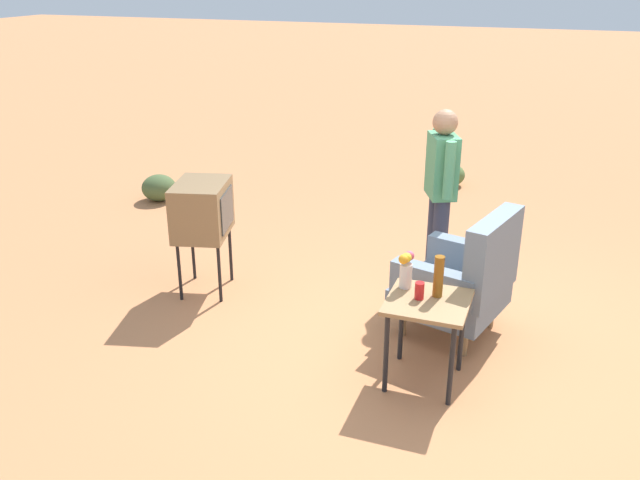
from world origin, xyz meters
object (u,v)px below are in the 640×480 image
at_px(side_table, 427,313).
at_px(flower_vase, 406,268).
at_px(tv_on_stand, 202,210).
at_px(soda_can_red, 419,291).
at_px(bottle_tall_amber, 439,277).
at_px(person_standing, 441,188).
at_px(armchair, 463,279).

xyz_separation_m(side_table, flower_vase, (-0.14, -0.19, 0.25)).
bearing_deg(side_table, tv_on_stand, -109.51).
bearing_deg(soda_can_red, side_table, 88.08).
bearing_deg(bottle_tall_amber, tv_on_stand, -107.17).
height_order(person_standing, soda_can_red, person_standing).
distance_m(side_table, soda_can_red, 0.17).
distance_m(person_standing, bottle_tall_amber, 1.58).
bearing_deg(soda_can_red, armchair, 164.57).
bearing_deg(side_table, flower_vase, -126.80).
relative_size(armchair, soda_can_red, 8.69).
bearing_deg(armchair, bottle_tall_amber, -8.03).
bearing_deg(side_table, soda_can_red, -91.92).
bearing_deg(tv_on_stand, soda_can_red, 70.01).
height_order(soda_can_red, bottle_tall_amber, bottle_tall_amber).
bearing_deg(armchair, person_standing, -157.41).
relative_size(soda_can_red, bottle_tall_amber, 0.41).
bearing_deg(flower_vase, person_standing, -178.57).
bearing_deg(person_standing, flower_vase, 1.43).
height_order(bottle_tall_amber, flower_vase, bottle_tall_amber).
xyz_separation_m(side_table, bottle_tall_amber, (-0.08, 0.05, 0.25)).
relative_size(side_table, bottle_tall_amber, 2.16).
xyz_separation_m(armchair, flower_vase, (0.59, -0.33, 0.30)).
height_order(armchair, person_standing, person_standing).
bearing_deg(armchair, flower_vase, -29.40).
relative_size(side_table, tv_on_stand, 0.63).
bearing_deg(tv_on_stand, armchair, 89.24).
distance_m(armchair, soda_can_red, 0.79).
relative_size(person_standing, bottle_tall_amber, 5.47).
height_order(armchair, tv_on_stand, armchair).
relative_size(side_table, person_standing, 0.40).
relative_size(tv_on_stand, bottle_tall_amber, 3.43).
distance_m(side_table, tv_on_stand, 2.32).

